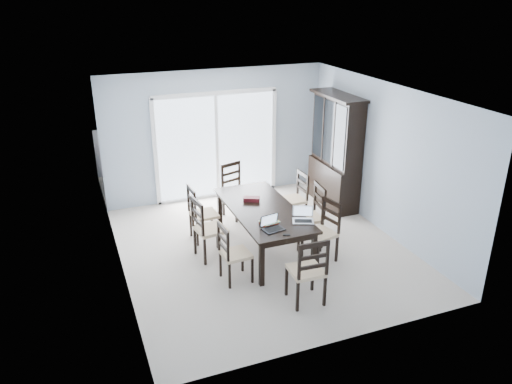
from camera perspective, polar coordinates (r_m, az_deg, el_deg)
floor at (r=8.35m, az=0.75°, el=-6.53°), size 5.00×5.00×0.00m
ceiling at (r=7.45m, az=0.86°, el=11.24°), size 5.00×5.00×0.00m
back_wall at (r=10.05m, az=-4.59°, el=6.53°), size 4.50×0.02×2.60m
wall_left at (r=7.32m, az=-15.75°, el=-0.48°), size 0.02×5.00×2.60m
wall_right at (r=8.86m, az=14.45°, el=3.65°), size 0.02×5.00×2.60m
balcony at (r=11.39m, az=-5.85°, el=1.26°), size 4.50×2.00×0.10m
railing at (r=12.12m, az=-7.27°, el=5.50°), size 4.50×0.06×1.10m
dining_table at (r=8.05m, az=0.78°, el=-2.33°), size 1.00×2.20×0.75m
china_hutch at (r=9.80m, az=9.07°, el=4.49°), size 0.50×1.38×2.20m
sliding_door at (r=10.09m, az=-4.51°, el=5.33°), size 2.52×0.05×2.18m
chair_left_near at (r=7.25m, az=-2.99°, el=-6.35°), size 0.43×0.42×1.06m
chair_left_mid at (r=7.86m, az=-5.90°, el=-3.48°), size 0.51×0.50×1.19m
chair_left_far at (r=8.44m, az=-6.61°, el=-1.81°), size 0.46×0.44×1.14m
chair_right_near at (r=7.89m, az=7.92°, el=-3.66°), size 0.52×0.51×1.14m
chair_right_mid at (r=8.31m, az=6.49°, el=-1.91°), size 0.51×0.50×1.21m
chair_right_far at (r=9.09m, az=4.73°, el=-0.03°), size 0.44×0.43×1.10m
chair_end_near at (r=6.73m, az=6.13°, el=-8.30°), size 0.46×0.47×1.17m
chair_end_far at (r=9.35m, az=-2.45°, el=0.93°), size 0.56×0.57×1.17m
laptop_dark at (r=7.30m, az=2.02°, el=-3.99°), size 0.33×0.26×0.21m
laptop_silver at (r=7.57m, az=5.42°, el=-3.03°), size 0.38×0.33×0.22m
book_stack at (r=7.48m, az=1.49°, el=-3.51°), size 0.30×0.25×0.04m
cell_phone at (r=7.18m, az=3.51°, el=-4.90°), size 0.11×0.08×0.01m
game_box at (r=8.26m, az=-0.52°, el=-0.82°), size 0.30×0.23×0.07m
hot_tub at (r=11.07m, az=-6.82°, el=3.59°), size 2.02×1.83×0.99m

